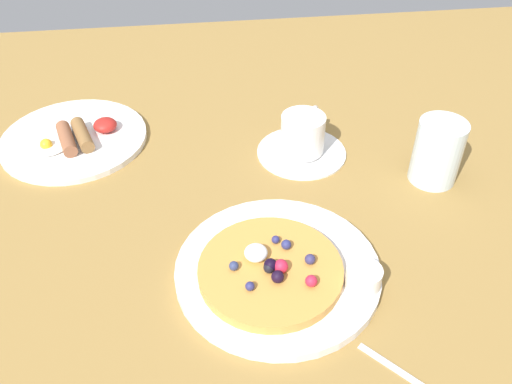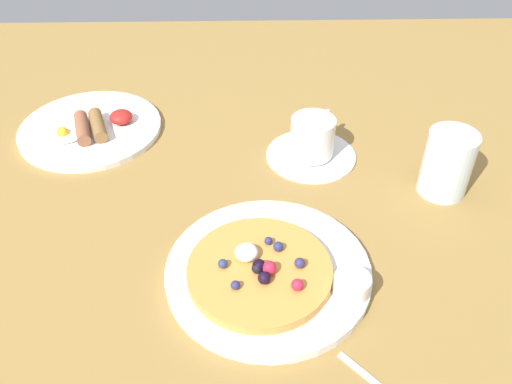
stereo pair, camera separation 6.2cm
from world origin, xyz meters
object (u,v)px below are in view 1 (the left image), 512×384
at_px(syrup_ramekin, 364,277).
at_px(breakfast_plate, 74,139).
at_px(coffee_saucer, 302,152).
at_px(pancake_plate, 278,270).
at_px(water_glass, 438,152).
at_px(coffee_cup, 303,132).

xyz_separation_m(syrup_ramekin, breakfast_plate, (-0.40, 0.39, -0.02)).
bearing_deg(syrup_ramekin, coffee_saucer, 93.37).
distance_m(pancake_plate, water_glass, 0.32).
relative_size(breakfast_plate, coffee_cup, 2.59).
bearing_deg(breakfast_plate, water_glass, -17.05).
bearing_deg(pancake_plate, syrup_ramekin, -23.78).
xyz_separation_m(coffee_saucer, water_glass, (0.19, -0.09, 0.05)).
xyz_separation_m(pancake_plate, syrup_ramekin, (0.10, -0.04, 0.02)).
bearing_deg(water_glass, syrup_ramekin, -129.30).
relative_size(pancake_plate, breakfast_plate, 1.07).
bearing_deg(syrup_ramekin, coffee_cup, 93.16).
xyz_separation_m(pancake_plate, coffee_cup, (0.08, 0.26, 0.03)).
bearing_deg(water_glass, breakfast_plate, 162.95).
relative_size(syrup_ramekin, coffee_cup, 0.47).
bearing_deg(breakfast_plate, pancake_plate, -48.78).
bearing_deg(water_glass, coffee_cup, 153.94).
xyz_separation_m(breakfast_plate, water_glass, (0.57, -0.18, 0.05)).
xyz_separation_m(pancake_plate, breakfast_plate, (-0.30, 0.34, -0.00)).
bearing_deg(coffee_cup, breakfast_plate, 167.79).
xyz_separation_m(coffee_saucer, coffee_cup, (0.00, 0.00, 0.04)).
relative_size(pancake_plate, syrup_ramekin, 5.95).
distance_m(pancake_plate, breakfast_plate, 0.46).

